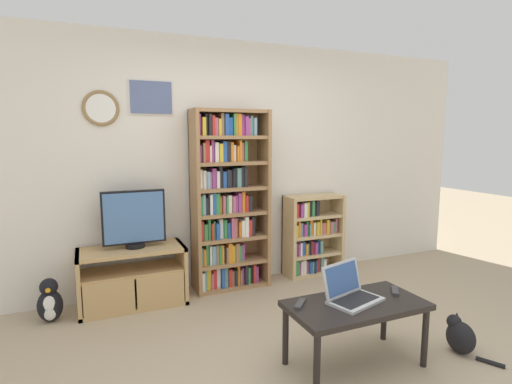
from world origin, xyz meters
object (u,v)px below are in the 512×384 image
(laptop, at_px, (350,291))
(remote_near_laptop, at_px, (300,304))
(bookshelf_short, at_px, (310,236))
(penguin_figurine, at_px, (50,302))
(television, at_px, (134,219))
(remote_far_from_laptop, at_px, (395,291))
(cat, at_px, (460,336))
(tv_stand, at_px, (133,277))
(coffee_table, at_px, (356,310))
(bookshelf_tall, at_px, (226,202))

(laptop, distance_m, remote_near_laptop, 0.37)
(bookshelf_short, bearing_deg, laptop, -112.40)
(penguin_figurine, bearing_deg, bookshelf_short, 3.63)
(television, height_order, laptop, television)
(laptop, relative_size, penguin_figurine, 1.13)
(remote_far_from_laptop, relative_size, cat, 0.38)
(television, distance_m, cat, 2.89)
(tv_stand, distance_m, penguin_figurine, 0.72)
(coffee_table, bearing_deg, laptop, 106.16)
(bookshelf_short, height_order, laptop, bookshelf_short)
(bookshelf_short, xyz_separation_m, penguin_figurine, (-2.71, -0.17, -0.28))
(remote_near_laptop, relative_size, penguin_figurine, 0.38)
(cat, bearing_deg, remote_far_from_laptop, 148.20)
(bookshelf_tall, xyz_separation_m, cat, (1.16, -1.93, -0.79))
(penguin_figurine, bearing_deg, coffee_table, -38.37)
(bookshelf_tall, distance_m, remote_far_from_laptop, 1.92)
(cat, bearing_deg, coffee_table, 161.90)
(tv_stand, relative_size, coffee_table, 1.01)
(bookshelf_tall, relative_size, coffee_table, 1.95)
(laptop, height_order, cat, laptop)
(tv_stand, height_order, laptop, laptop)
(remote_near_laptop, bearing_deg, coffee_table, 27.42)
(tv_stand, xyz_separation_m, remote_far_from_laptop, (1.69, -1.62, 0.19))
(coffee_table, relative_size, remote_far_from_laptop, 6.31)
(remote_near_laptop, xyz_separation_m, cat, (1.21, -0.29, -0.34))
(remote_near_laptop, bearing_deg, bookshelf_tall, 132.38)
(remote_far_from_laptop, relative_size, penguin_figurine, 0.39)
(bookshelf_tall, bearing_deg, penguin_figurine, -174.55)
(bookshelf_short, distance_m, coffee_table, 1.90)
(bookshelf_tall, xyz_separation_m, remote_near_laptop, (-0.05, -1.65, -0.45))
(television, distance_m, remote_near_laptop, 1.85)
(coffee_table, distance_m, cat, 0.89)
(bookshelf_tall, bearing_deg, cat, -59.05)
(remote_far_from_laptop, bearing_deg, cat, 12.81)
(television, height_order, cat, television)
(cat, bearing_deg, bookshelf_short, 87.68)
(coffee_table, xyz_separation_m, laptop, (-0.02, 0.05, 0.12))
(laptop, bearing_deg, television, 111.51)
(bookshelf_short, distance_m, remote_far_from_laptop, 1.76)
(remote_far_from_laptop, xyz_separation_m, cat, (0.45, -0.21, -0.34))
(tv_stand, height_order, penguin_figurine, tv_stand)
(remote_far_from_laptop, bearing_deg, tv_stand, 174.70)
(television, distance_m, bookshelf_tall, 0.95)
(laptop, relative_size, cat, 1.09)
(television, bearing_deg, bookshelf_tall, 4.57)
(coffee_table, xyz_separation_m, remote_far_from_laptop, (0.38, 0.04, 0.06))
(bookshelf_tall, relative_size, bookshelf_short, 2.01)
(bookshelf_short, relative_size, cat, 2.32)
(television, relative_size, bookshelf_tall, 0.31)
(bookshelf_tall, height_order, laptop, bookshelf_tall)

